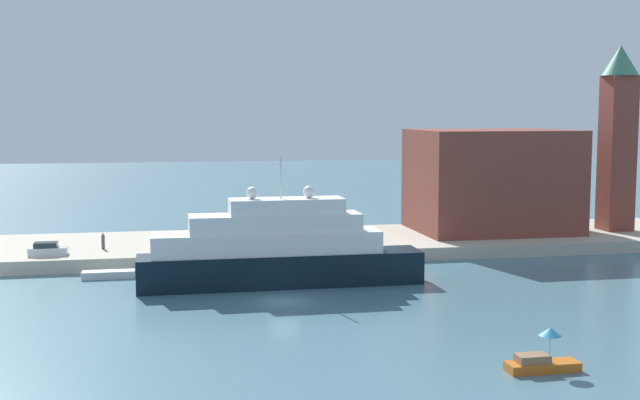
% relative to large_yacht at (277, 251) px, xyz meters
% --- Properties ---
extents(ground, '(400.00, 400.00, 0.00)m').
position_rel_large_yacht_xyz_m(ground, '(-0.36, -6.60, -3.27)').
color(ground, slate).
extents(quay_dock, '(110.00, 18.97, 1.41)m').
position_rel_large_yacht_xyz_m(quay_dock, '(-0.36, 18.89, -2.56)').
color(quay_dock, '#B7AD99').
rests_on(quay_dock, ground).
extents(large_yacht, '(26.40, 4.52, 12.14)m').
position_rel_large_yacht_xyz_m(large_yacht, '(0.00, 0.00, 0.00)').
color(large_yacht, black).
rests_on(large_yacht, ground).
extents(small_motorboat, '(4.60, 1.52, 2.75)m').
position_rel_large_yacht_xyz_m(small_motorboat, '(12.55, -28.52, -2.51)').
color(small_motorboat, '#C66019').
rests_on(small_motorboat, ground).
extents(work_barge, '(5.00, 1.51, 0.73)m').
position_rel_large_yacht_xyz_m(work_barge, '(-15.65, 6.51, -2.90)').
color(work_barge, silver).
rests_on(work_barge, ground).
extents(harbor_building, '(18.74, 14.48, 12.48)m').
position_rel_large_yacht_xyz_m(harbor_building, '(29.75, 20.81, 4.38)').
color(harbor_building, brown).
rests_on(harbor_building, quay_dock).
extents(bell_tower, '(4.49, 4.49, 22.79)m').
position_rel_large_yacht_xyz_m(bell_tower, '(45.08, 18.18, 10.50)').
color(bell_tower, brown).
rests_on(bell_tower, quay_dock).
extents(parked_car, '(3.83, 1.82, 1.34)m').
position_rel_large_yacht_xyz_m(parked_car, '(-22.04, 12.78, -1.27)').
color(parked_car, silver).
rests_on(parked_car, quay_dock).
extents(person_figure, '(0.36, 0.36, 1.74)m').
position_rel_large_yacht_xyz_m(person_figure, '(-16.66, 15.65, -1.05)').
color(person_figure, '#4C4C4C').
rests_on(person_figure, quay_dock).
extents(mooring_bollard, '(0.44, 0.44, 0.90)m').
position_rel_large_yacht_xyz_m(mooring_bollard, '(-3.29, 11.02, -1.41)').
color(mooring_bollard, black).
rests_on(mooring_bollard, quay_dock).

